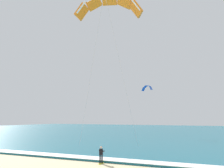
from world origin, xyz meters
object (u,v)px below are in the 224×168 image
kitesurfer (101,154)px  kite_distant (147,87)px  surfboard (101,163)px  kite_primary (109,5)px

kitesurfer → kite_distant: size_ratio=0.48×
surfboard → kite_primary: 19.81m
kite_distant → kite_primary: bearing=-79.6°
surfboard → kite_primary: kite_primary is taller
kitesurfer → kite_distant: 42.30m
kite_distant → surfboard: bearing=-78.4°
surfboard → kite_distant: size_ratio=0.42×
surfboard → kite_primary: (-1.88, 5.44, 18.96)m
surfboard → kite_distant: (-8.19, 39.97, 12.16)m
kitesurfer → kite_primary: kite_primary is taller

